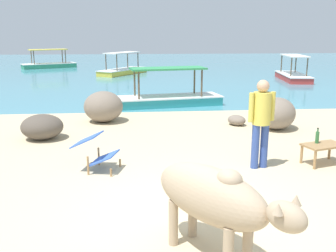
# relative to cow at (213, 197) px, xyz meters

# --- Properties ---
(sand_beach) EXTENTS (18.00, 14.00, 0.04)m
(sand_beach) POSITION_rel_cow_xyz_m (-0.17, 1.08, -0.73)
(sand_beach) COLOR #CCB78E
(sand_beach) RESTS_ON ground
(water_surface) EXTENTS (60.00, 36.00, 0.03)m
(water_surface) POSITION_rel_cow_xyz_m (-0.17, 23.08, -0.75)
(water_surface) COLOR teal
(water_surface) RESTS_ON ground
(cow) EXTENTS (1.43, 1.79, 1.08)m
(cow) POSITION_rel_cow_xyz_m (0.00, 0.00, 0.00)
(cow) COLOR tan
(cow) RESTS_ON sand_beach
(low_bench_table) EXTENTS (0.85, 0.64, 0.39)m
(low_bench_table) POSITION_rel_cow_xyz_m (2.70, 2.90, -0.39)
(low_bench_table) COLOR #A37A4C
(low_bench_table) RESTS_ON sand_beach
(bottle) EXTENTS (0.07, 0.07, 0.30)m
(bottle) POSITION_rel_cow_xyz_m (2.61, 2.98, -0.21)
(bottle) COLOR #2D6B38
(bottle) RESTS_ON low_bench_table
(deck_chair_near) EXTENTS (0.88, 0.72, 0.68)m
(deck_chair_near) POSITION_rel_cow_xyz_m (-1.53, 2.93, -0.33)
(deck_chair_near) COLOR #A37A4C
(deck_chair_near) RESTS_ON sand_beach
(person_standing) EXTENTS (0.50, 0.32, 1.62)m
(person_standing) POSITION_rel_cow_xyz_m (1.44, 2.80, 0.23)
(person_standing) COLOR #334C99
(person_standing) RESTS_ON sand_beach
(shore_rock_large) EXTENTS (1.35, 1.35, 0.85)m
(shore_rock_large) POSITION_rel_cow_xyz_m (-1.68, 6.85, -0.29)
(shore_rock_large) COLOR gray
(shore_rock_large) RESTS_ON sand_beach
(shore_rock_medium) EXTENTS (0.98, 0.92, 0.58)m
(shore_rock_medium) POSITION_rel_cow_xyz_m (-2.97, 5.17, -0.42)
(shore_rock_medium) COLOR brown
(shore_rock_medium) RESTS_ON sand_beach
(shore_rock_small) EXTENTS (0.63, 0.66, 0.27)m
(shore_rock_small) POSITION_rel_cow_xyz_m (1.90, 6.12, -0.58)
(shore_rock_small) COLOR gray
(shore_rock_small) RESTS_ON sand_beach
(shore_rock_flat) EXTENTS (1.33, 1.41, 0.81)m
(shore_rock_flat) POSITION_rel_cow_xyz_m (2.81, 5.63, -0.31)
(shore_rock_flat) COLOR gray
(shore_rock_flat) RESTS_ON sand_beach
(boat_green) EXTENTS (3.81, 2.65, 1.29)m
(boat_green) POSITION_rel_cow_xyz_m (-6.73, 24.23, -0.46)
(boat_green) COLOR #338E66
(boat_green) RESTS_ON water_surface
(boat_teal) EXTENTS (3.82, 1.77, 1.29)m
(boat_teal) POSITION_rel_cow_xyz_m (0.33, 9.29, -0.46)
(boat_teal) COLOR teal
(boat_teal) RESTS_ON water_surface
(boat_yellow) EXTENTS (3.02, 3.69, 1.29)m
(boat_yellow) POSITION_rel_cow_xyz_m (-1.48, 19.54, -0.46)
(boat_yellow) COLOR gold
(boat_yellow) RESTS_ON water_surface
(boat_red) EXTENTS (1.68, 3.80, 1.29)m
(boat_red) POSITION_rel_cow_xyz_m (7.48, 15.87, -0.46)
(boat_red) COLOR #C63833
(boat_red) RESTS_ON water_surface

